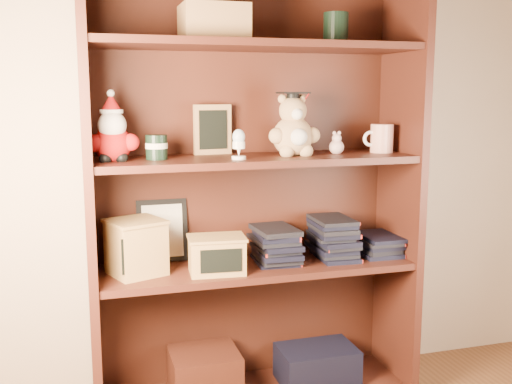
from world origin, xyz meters
TOP-DOWN VIEW (x-y plane):
  - bookcase at (-0.15, 1.36)m, footprint 1.20×0.35m
  - shelf_lower at (-0.15, 1.30)m, footprint 1.14×0.33m
  - shelf_upper at (-0.15, 1.30)m, footprint 1.14×0.33m
  - santa_plush at (-0.65, 1.30)m, footprint 0.17×0.13m
  - teachers_tin at (-0.50, 1.30)m, footprint 0.08×0.08m
  - chalkboard_plaque at (-0.28, 1.42)m, footprint 0.14×0.08m
  - egg_cup at (-0.23, 1.23)m, footprint 0.05×0.05m
  - grad_teddy_bear at (-0.01, 1.30)m, footprint 0.19×0.17m
  - pink_figurine at (0.17, 1.31)m, footprint 0.06×0.06m
  - teacher_mug at (0.35, 1.30)m, footprint 0.12×0.09m
  - certificate_frame at (-0.47, 1.44)m, footprint 0.19×0.05m
  - treats_box at (-0.58, 1.30)m, footprint 0.23×0.23m
  - pencils_box at (-0.31, 1.24)m, footprint 0.21×0.16m
  - book_stack_left at (-0.07, 1.30)m, footprint 0.14×0.20m
  - book_stack_mid at (0.16, 1.30)m, footprint 0.14×0.20m
  - book_stack_right at (0.35, 1.30)m, footprint 0.14×0.20m

SIDE VIEW (x-z plane):
  - shelf_lower at x=-0.15m, z-range 0.53..0.55m
  - book_stack_right at x=0.35m, z-range 0.55..0.63m
  - book_stack_left at x=-0.07m, z-range 0.55..0.68m
  - pencils_box at x=-0.31m, z-range 0.55..0.68m
  - book_stack_mid at x=0.16m, z-range 0.55..0.71m
  - treats_box at x=-0.58m, z-range 0.55..0.74m
  - certificate_frame at x=-0.47m, z-range 0.55..0.78m
  - bookcase at x=-0.15m, z-range -0.02..1.58m
  - shelf_upper at x=-0.15m, z-range 0.93..0.95m
  - pink_figurine at x=0.17m, z-range 0.94..1.03m
  - teachers_tin at x=-0.50m, z-range 0.95..1.04m
  - teacher_mug at x=0.35m, z-range 0.95..1.06m
  - egg_cup at x=-0.23m, z-range 0.95..1.06m
  - chalkboard_plaque at x=-0.28m, z-range 0.95..1.13m
  - santa_plush at x=-0.65m, z-range 0.92..1.16m
  - grad_teddy_bear at x=-0.01m, z-range 0.92..1.16m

